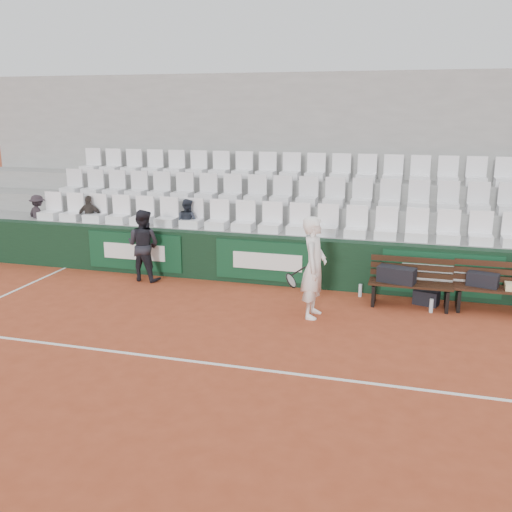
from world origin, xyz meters
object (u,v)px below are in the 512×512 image
Objects in this scene: spectator_a at (37,197)px; sports_bag_right at (483,280)px; water_bottle_far at (431,306)px; ball_kid at (143,245)px; sports_bag_left at (397,275)px; spectator_b at (89,199)px; spectator_c at (187,203)px; bench_right at (496,300)px; water_bottle_near at (360,290)px; bench_left at (410,295)px; sports_bag_ground at (426,297)px; tennis_player at (314,267)px.

sports_bag_right is at bearing -165.91° from spectator_a.
water_bottle_far is 0.17× the size of ball_kid.
spectator_b reaches higher than sports_bag_left.
spectator_b is at bearing 21.66° from spectator_c.
spectator_a is at bearing 173.88° from bench_right.
ball_kid is 1.42× the size of spectator_c.
spectator_b is (-8.56, 1.05, 0.95)m from sports_bag_right.
ball_kid is (-5.86, 0.45, 0.63)m from water_bottle_far.
sports_bag_right is at bearing 6.63° from sports_bag_left.
sports_bag_left reaches higher than water_bottle_near.
sports_bag_right is 10.06m from spectator_a.
bench_left reaches higher than sports_bag_ground.
spectator_b is (-6.39, 0.88, 1.40)m from water_bottle_near.
sports_bag_left reaches higher than water_bottle_far.
spectator_b is at bearing 172.15° from water_bottle_near.
ball_kid is 2.23m from spectator_b.
spectator_c is at bearing 167.39° from water_bottle_near.
spectator_a is 0.94× the size of spectator_c.
water_bottle_near is at bearing 161.08° from bench_left.
sports_bag_right reaches higher than water_bottle_near.
tennis_player is (-2.02, -0.75, 0.77)m from water_bottle_far.
bench_left is 1.51m from bench_right.
sports_bag_left is 7.22m from spectator_b.
water_bottle_near is at bearing 174.15° from sports_bag_ground.
ball_kid reaches higher than bench_left.
spectator_b reaches higher than bench_right.
sports_bag_right is 1.04m from water_bottle_far.
spectator_a reaches higher than sports_bag_left.
ball_kid is 1.39m from spectator_c.
sports_bag_ground reaches higher than water_bottle_far.
spectator_b is at bearing 169.46° from water_bottle_far.
sports_bag_right reaches higher than bench_left.
spectator_a is (-7.09, 2.19, 0.61)m from tennis_player.
sports_bag_left is 0.65× the size of spectator_b.
bench_left is 1.00× the size of bench_right.
sports_bag_right is 3.11m from tennis_player.
ball_kid is (-5.47, 0.21, 0.53)m from bench_left.
water_bottle_near is 0.16× the size of ball_kid.
spectator_b reaches higher than bench_left.
sports_bag_left is at bearing 155.48° from spectator_b.
bench_right is at bearing 3.95° from bench_left.
ball_kid is (-4.54, -0.11, 0.63)m from water_bottle_near.
ball_kid is at bearing 179.10° from bench_right.
spectator_c reaches higher than sports_bag_ground.
spectator_a is at bearing 21.66° from spectator_c.
bench_left is 0.84× the size of tennis_player.
sports_bag_left is 0.63× the size of spectator_c.
sports_bag_right is (1.50, 0.17, -0.02)m from sports_bag_left.
bench_left is 3.37× the size of sports_bag_ground.
sports_bag_right is 0.35× the size of ball_kid.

